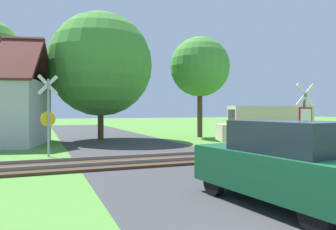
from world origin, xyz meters
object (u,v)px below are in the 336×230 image
mail_truck (266,124)px  tree_center (100,64)px  crossing_sign_far (48,112)px  tree_right (200,67)px  stop_sign_near (305,119)px  parked_car (282,164)px

mail_truck → tree_center: bearing=63.9°
crossing_sign_far → tree_right: tree_right is taller
stop_sign_near → tree_center: size_ratio=0.35×
tree_center → tree_right: size_ratio=1.15×
tree_center → mail_truck: (7.76, -7.52, -3.88)m
crossing_sign_far → tree_center: 8.73m
stop_sign_near → mail_truck: bearing=-115.2°
stop_sign_near → crossing_sign_far: size_ratio=0.84×
crossing_sign_far → mail_truck: 11.30m
tree_center → parked_car: tree_center is taller
stop_sign_near → parked_car: 5.88m
parked_car → tree_center: bearing=85.4°
stop_sign_near → tree_center: (-5.16, 13.06, 3.42)m
tree_center → tree_right: (7.29, -0.48, 0.12)m
mail_truck → parked_car: (-6.95, -9.42, -0.34)m
stop_sign_near → mail_truck: (2.60, 5.54, -0.46)m
tree_center → crossing_sign_far: bearing=-115.6°
tree_right → parked_car: bearing=-111.5°
tree_right → parked_car: 18.21m
stop_sign_near → mail_truck: size_ratio=0.57×
tree_right → mail_truck: tree_right is taller
crossing_sign_far → tree_center: size_ratio=0.41×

